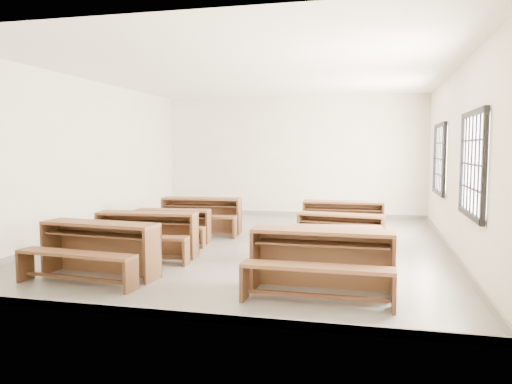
% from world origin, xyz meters
% --- Properties ---
extents(room, '(8.50, 8.50, 3.20)m').
position_xyz_m(room, '(0.09, 0.00, 2.14)').
color(room, gray).
rests_on(room, ground).
extents(desk_set_0, '(1.81, 1.06, 0.78)m').
position_xyz_m(desk_set_0, '(-1.60, -2.86, 0.45)').
color(desk_set_0, brown).
rests_on(desk_set_0, ground).
extents(desk_set_1, '(1.75, 1.02, 0.75)m').
position_xyz_m(desk_set_1, '(-1.53, -1.49, 0.44)').
color(desk_set_1, brown).
rests_on(desk_set_1, ground).
extents(desk_set_2, '(1.50, 0.89, 0.64)m').
position_xyz_m(desk_set_2, '(-1.61, -0.19, 0.38)').
color(desk_set_2, brown).
rests_on(desk_set_2, ground).
extents(desk_set_3, '(1.76, 1.02, 0.76)m').
position_xyz_m(desk_set_3, '(-1.45, 0.98, 0.44)').
color(desk_set_3, brown).
rests_on(desk_set_3, ground).
extents(desk_set_4, '(1.79, 0.94, 0.80)m').
position_xyz_m(desk_set_4, '(1.54, -2.91, 0.47)').
color(desk_set_4, brown).
rests_on(desk_set_4, ground).
extents(desk_set_5, '(1.48, 0.88, 0.63)m').
position_xyz_m(desk_set_5, '(1.60, -1.48, 0.37)').
color(desk_set_5, brown).
rests_on(desk_set_5, ground).
extents(desk_set_6, '(1.58, 0.95, 0.67)m').
position_xyz_m(desk_set_6, '(1.60, -0.34, 0.39)').
color(desk_set_6, brown).
rests_on(desk_set_6, ground).
extents(desk_set_7, '(1.64, 0.86, 0.73)m').
position_xyz_m(desk_set_7, '(1.55, 1.19, 0.43)').
color(desk_set_7, brown).
rests_on(desk_set_7, ground).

